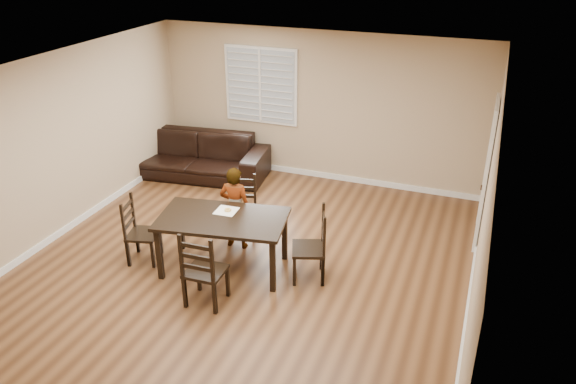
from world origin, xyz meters
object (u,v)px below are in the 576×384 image
at_px(dining_table, 223,223).
at_px(chair_left, 135,232).
at_px(child, 235,208).
at_px(chair_right, 318,248).
at_px(donut, 228,210).
at_px(chair_near, 243,206).
at_px(sofa, 195,155).
at_px(chair_far, 201,275).

bearing_deg(dining_table, chair_left, -179.54).
bearing_deg(chair_left, child, -69.10).
xyz_separation_m(chair_right, donut, (-1.27, -0.05, 0.35)).
height_order(dining_table, chair_near, chair_near).
xyz_separation_m(chair_near, child, (0.09, -0.44, 0.20)).
xyz_separation_m(donut, sofa, (-1.93, 2.49, -0.42)).
bearing_deg(sofa, dining_table, -61.07).
bearing_deg(chair_near, chair_right, -46.45).
distance_m(chair_left, sofa, 2.99).
bearing_deg(donut, chair_right, 2.17).
height_order(chair_far, sofa, chair_far).
distance_m(chair_left, donut, 1.37).
bearing_deg(chair_near, donut, -95.32).
bearing_deg(child, chair_right, 160.99).
distance_m(chair_near, chair_right, 1.67).
xyz_separation_m(chair_left, chair_right, (2.52, 0.47, 0.03)).
bearing_deg(chair_near, sofa, 119.35).
distance_m(dining_table, chair_near, 1.10).
distance_m(child, sofa, 2.79).
height_order(chair_left, donut, chair_left).
relative_size(chair_far, chair_right, 1.02).
relative_size(chair_left, sofa, 0.36).
xyz_separation_m(chair_far, child, (-0.24, 1.49, 0.15)).
height_order(chair_far, chair_right, chair_far).
relative_size(chair_far, sofa, 0.39).
height_order(chair_far, chair_left, chair_far).
height_order(chair_right, donut, chair_right).
height_order(child, donut, child).
bearing_deg(sofa, chair_far, -66.76).
distance_m(chair_near, chair_far, 1.96).
xyz_separation_m(dining_table, donut, (-0.01, 0.19, 0.11)).
bearing_deg(sofa, chair_right, -44.33).
relative_size(dining_table, donut, 19.22).
relative_size(dining_table, child, 1.46).
relative_size(chair_left, donut, 10.09).
distance_m(dining_table, child, 0.62).
xyz_separation_m(child, donut, (0.09, -0.41, 0.19)).
relative_size(chair_near, chair_right, 0.92).
height_order(dining_table, chair_right, chair_right).
height_order(dining_table, chair_far, chair_far).
height_order(child, sofa, child).
distance_m(chair_right, sofa, 4.03).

